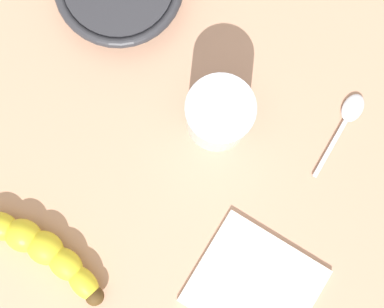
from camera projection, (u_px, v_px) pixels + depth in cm
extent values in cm
cube|color=tan|center=(138.00, 181.00, 61.47)|extent=(120.00, 120.00, 3.00)
ellipsoid|color=yellow|center=(84.00, 283.00, 57.20)|extent=(4.53, 3.02, 2.74)
ellipsoid|color=yellow|center=(66.00, 264.00, 57.37)|extent=(4.92, 4.02, 3.20)
ellipsoid|color=yellow|center=(45.00, 248.00, 57.52)|extent=(5.34, 4.91, 3.65)
ellipsoid|color=yellow|center=(23.00, 236.00, 57.64)|extent=(5.56, 5.26, 3.65)
ellipsoid|color=yellow|center=(0.00, 226.00, 57.73)|extent=(5.41, 5.14, 3.20)
sphere|color=#513819|center=(95.00, 296.00, 57.08)|extent=(2.13, 2.13, 2.13)
cylinder|color=silver|center=(217.00, 113.00, 56.13)|extent=(7.33, 7.33, 8.93)
cylinder|color=#B2CB8D|center=(217.00, 114.00, 56.62)|extent=(6.83, 6.83, 7.45)
ellipsoid|color=silver|center=(353.00, 108.00, 60.29)|extent=(3.61, 4.25, 0.80)
cube|color=silver|center=(332.00, 145.00, 59.92)|extent=(3.75, 8.03, 0.25)
cube|color=white|center=(255.00, 286.00, 58.68)|extent=(17.09, 16.25, 0.60)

